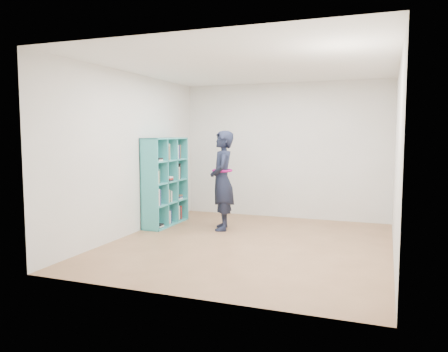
% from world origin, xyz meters
% --- Properties ---
extents(floor, '(4.50, 4.50, 0.00)m').
position_xyz_m(floor, '(0.00, 0.00, 0.00)').
color(floor, brown).
rests_on(floor, ground).
extents(ceiling, '(4.50, 4.50, 0.00)m').
position_xyz_m(ceiling, '(0.00, 0.00, 2.60)').
color(ceiling, white).
rests_on(ceiling, wall_back).
extents(wall_left, '(0.02, 4.50, 2.60)m').
position_xyz_m(wall_left, '(-2.00, 0.00, 1.30)').
color(wall_left, beige).
rests_on(wall_left, floor).
extents(wall_right, '(0.02, 4.50, 2.60)m').
position_xyz_m(wall_right, '(2.00, 0.00, 1.30)').
color(wall_right, beige).
rests_on(wall_right, floor).
extents(wall_back, '(4.00, 0.02, 2.60)m').
position_xyz_m(wall_back, '(0.00, 2.25, 1.30)').
color(wall_back, beige).
rests_on(wall_back, floor).
extents(wall_front, '(4.00, 0.02, 2.60)m').
position_xyz_m(wall_front, '(0.00, -2.25, 1.30)').
color(wall_front, beige).
rests_on(wall_front, floor).
extents(bookshelf, '(0.34, 1.17, 1.56)m').
position_xyz_m(bookshelf, '(-1.85, 0.81, 0.76)').
color(bookshelf, teal).
rests_on(bookshelf, floor).
extents(person, '(0.59, 0.72, 1.68)m').
position_xyz_m(person, '(-0.73, 0.79, 0.84)').
color(person, black).
rests_on(person, floor).
extents(smartphone, '(0.07, 0.08, 0.13)m').
position_xyz_m(smartphone, '(-0.90, 0.80, 0.95)').
color(smartphone, silver).
rests_on(smartphone, person).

